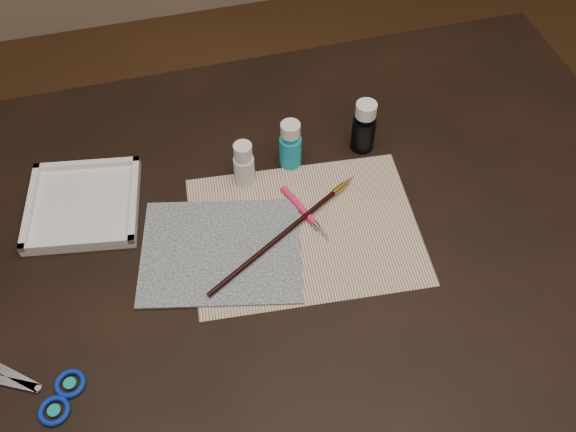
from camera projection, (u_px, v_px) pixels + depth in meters
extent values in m
cube|color=#422614|center=(288.00, 413.00, 1.62)|extent=(3.50, 3.50, 0.02)
cube|color=black|center=(288.00, 343.00, 1.32)|extent=(1.30, 0.90, 0.75)
cube|color=silver|center=(305.00, 230.00, 1.03)|extent=(0.39, 0.31, 0.00)
cube|color=black|center=(221.00, 251.00, 1.00)|extent=(0.29, 0.25, 0.00)
cylinder|color=white|center=(244.00, 164.00, 1.06)|extent=(0.05, 0.05, 0.09)
cylinder|color=#159CC2|center=(290.00, 144.00, 1.08)|extent=(0.05, 0.05, 0.09)
cylinder|color=black|center=(364.00, 126.00, 1.11)|extent=(0.04, 0.04, 0.10)
cube|color=white|center=(83.00, 204.00, 1.05)|extent=(0.21, 0.21, 0.02)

